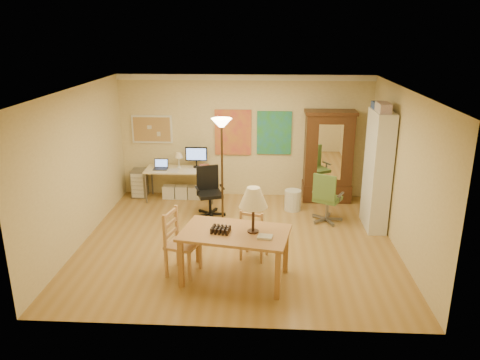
# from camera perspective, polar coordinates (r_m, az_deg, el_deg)

# --- Properties ---
(floor) EXTENTS (5.50, 5.50, 0.00)m
(floor) POSITION_cam_1_polar(r_m,az_deg,el_deg) (8.42, -0.27, -7.54)
(floor) COLOR olive
(floor) RESTS_ON ground
(crown_molding) EXTENTS (5.50, 0.08, 0.12)m
(crown_molding) POSITION_cam_1_polar(r_m,az_deg,el_deg) (10.10, 0.57, 12.40)
(crown_molding) COLOR white
(crown_molding) RESTS_ON floor
(corkboard) EXTENTS (0.90, 0.04, 0.62)m
(corkboard) POSITION_cam_1_polar(r_m,az_deg,el_deg) (10.58, -10.68, 6.10)
(corkboard) COLOR tan
(corkboard) RESTS_ON floor
(art_panel_left) EXTENTS (0.80, 0.04, 1.00)m
(art_panel_left) POSITION_cam_1_polar(r_m,az_deg,el_deg) (10.31, -0.85, 5.82)
(art_panel_left) COLOR gold
(art_panel_left) RESTS_ON floor
(art_panel_right) EXTENTS (0.75, 0.04, 0.95)m
(art_panel_right) POSITION_cam_1_polar(r_m,az_deg,el_deg) (10.29, 4.19, 5.75)
(art_panel_right) COLOR teal
(art_panel_right) RESTS_ON floor
(dining_table) EXTENTS (1.71, 1.21, 1.47)m
(dining_table) POSITION_cam_1_polar(r_m,az_deg,el_deg) (6.86, 0.19, -5.20)
(dining_table) COLOR olive
(dining_table) RESTS_ON floor
(ladder_chair_back) EXTENTS (0.49, 0.48, 0.88)m
(ladder_chair_back) POSITION_cam_1_polar(r_m,az_deg,el_deg) (7.69, 1.68, -6.78)
(ladder_chair_back) COLOR tan
(ladder_chair_back) RESTS_ON floor
(ladder_chair_left) EXTENTS (0.56, 0.58, 1.02)m
(ladder_chair_left) POSITION_cam_1_polar(r_m,az_deg,el_deg) (7.30, -7.21, -7.78)
(ladder_chair_left) COLOR tan
(ladder_chair_left) RESTS_ON floor
(torchiere_lamp) EXTENTS (0.38, 0.38, 2.08)m
(torchiere_lamp) POSITION_cam_1_polar(r_m,az_deg,el_deg) (8.58, -2.24, 4.79)
(torchiere_lamp) COLOR #382816
(torchiere_lamp) RESTS_ON floor
(computer_desk) EXTENTS (1.53, 0.67, 1.16)m
(computer_desk) POSITION_cam_1_polar(r_m,az_deg,el_deg) (10.41, -7.02, -0.04)
(computer_desk) COLOR beige
(computer_desk) RESTS_ON floor
(office_chair_black) EXTENTS (0.62, 0.62, 1.01)m
(office_chair_black) POSITION_cam_1_polar(r_m,az_deg,el_deg) (9.48, -3.71, -2.80)
(office_chair_black) COLOR black
(office_chair_black) RESTS_ON floor
(office_chair_green) EXTENTS (0.62, 0.63, 1.01)m
(office_chair_green) POSITION_cam_1_polar(r_m,az_deg,el_deg) (9.30, 10.48, -3.48)
(office_chair_green) COLOR slate
(office_chair_green) RESTS_ON floor
(drawer_cart) EXTENTS (0.31, 0.37, 0.62)m
(drawer_cart) POSITION_cam_1_polar(r_m,az_deg,el_deg) (10.75, -12.17, -0.36)
(drawer_cart) COLOR slate
(drawer_cart) RESTS_ON floor
(armoire) EXTENTS (1.08, 0.51, 1.99)m
(armoire) POSITION_cam_1_polar(r_m,az_deg,el_deg) (10.29, 10.66, 2.13)
(armoire) COLOR #33220E
(armoire) RESTS_ON floor
(bookshelf) EXTENTS (0.33, 0.89, 2.23)m
(bookshelf) POSITION_cam_1_polar(r_m,az_deg,el_deg) (9.04, 16.40, 1.07)
(bookshelf) COLOR white
(bookshelf) RESTS_ON floor
(wastebin) EXTENTS (0.35, 0.35, 0.43)m
(wastebin) POSITION_cam_1_polar(r_m,az_deg,el_deg) (9.81, 6.45, -2.45)
(wastebin) COLOR silver
(wastebin) RESTS_ON floor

